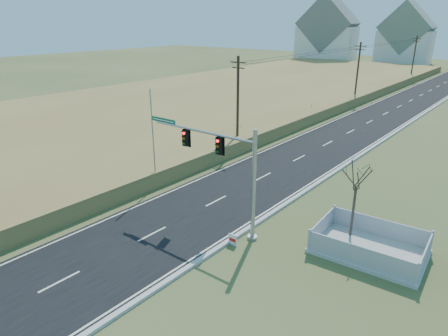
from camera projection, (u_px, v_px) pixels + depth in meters
ground at (176, 223)px, 25.53m from camera, size 260.00×260.00×0.00m
road at (407, 102)px, 61.84m from camera, size 8.00×180.00×0.06m
curb at (436, 106)px, 59.37m from camera, size 0.30×180.00×0.18m
reed_marsh at (244, 90)px, 68.53m from camera, size 38.00×110.00×1.30m
utility_pole_near at (238, 102)px, 38.62m from camera, size 1.80×0.26×9.00m
utility_pole_mid at (358, 72)px, 60.41m from camera, size 1.80×0.26×9.00m
utility_pole_far at (414, 58)px, 82.20m from camera, size 1.80×0.26×9.00m
condo_nw at (327, 35)px, 117.90m from camera, size 17.69×13.38×19.05m
condo_nnw at (405, 39)px, 112.17m from camera, size 14.93×11.17×17.03m
traffic_signal_mast at (228, 166)px, 23.25m from camera, size 8.42×0.57×6.70m
fence_enclosure at (369, 249)px, 22.15m from camera, size 6.12×4.41×1.33m
open_sign at (233, 240)px, 22.85m from camera, size 0.55×0.08×0.68m
flagpole at (154, 150)px, 29.79m from camera, size 0.34×0.34×7.61m
bare_tree at (358, 175)px, 22.27m from camera, size 1.91×1.91×5.06m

